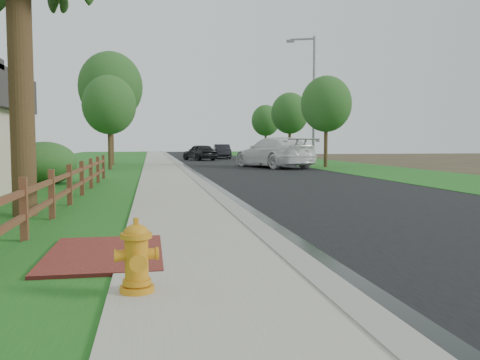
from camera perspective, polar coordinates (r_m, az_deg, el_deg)
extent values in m
plane|color=#36281D|center=(8.65, 0.44, -6.85)|extent=(120.00, 120.00, 0.00)
cube|color=black|center=(43.81, -1.96, 2.11)|extent=(8.00, 90.00, 0.02)
cube|color=gray|center=(43.42, -7.46, 2.12)|extent=(0.40, 90.00, 0.12)
cube|color=black|center=(43.44, -7.00, 2.07)|extent=(0.50, 90.00, 0.00)
cube|color=#9E9A89|center=(43.38, -9.18, 2.09)|extent=(2.20, 90.00, 0.10)
cube|color=#1A5016|center=(43.40, -11.69, 2.03)|extent=(1.60, 90.00, 0.06)
cube|color=#1A5016|center=(43.86, -18.49, 1.90)|extent=(9.00, 90.00, 0.04)
cube|color=#1A5016|center=(45.30, 6.72, 2.17)|extent=(6.00, 90.00, 0.04)
cube|color=maroon|center=(7.55, -14.93, -8.22)|extent=(1.60, 2.40, 0.11)
cube|color=#51291B|center=(9.06, -23.10, -3.17)|extent=(0.12, 0.12, 1.10)
cube|color=#51291B|center=(11.39, -20.38, -1.63)|extent=(0.12, 0.12, 1.10)
cube|color=#51291B|center=(13.75, -18.59, -0.62)|extent=(0.12, 0.12, 1.10)
cube|color=#51291B|center=(16.12, -17.33, 0.10)|extent=(0.12, 0.12, 1.10)
cube|color=#51291B|center=(18.50, -16.39, 0.63)|extent=(0.12, 0.12, 1.10)
cube|color=#51291B|center=(20.88, -15.67, 1.05)|extent=(0.12, 0.12, 1.10)
cube|color=#51291B|center=(23.27, -15.09, 1.37)|extent=(0.12, 0.12, 1.10)
cube|color=#51291B|center=(7.92, -25.04, -4.99)|extent=(0.08, 2.35, 0.10)
cube|color=#51291B|center=(7.87, -25.14, -2.12)|extent=(0.08, 2.35, 0.10)
cube|color=#51291B|center=(10.23, -21.57, -2.87)|extent=(0.08, 2.35, 0.10)
cube|color=#51291B|center=(10.19, -21.63, -0.64)|extent=(0.08, 2.35, 0.10)
cube|color=#51291B|center=(12.58, -19.39, -1.53)|extent=(0.08, 2.35, 0.10)
cube|color=#51291B|center=(12.55, -19.44, 0.29)|extent=(0.08, 2.35, 0.10)
cube|color=#51291B|center=(14.94, -17.90, -0.61)|extent=(0.08, 2.35, 0.10)
cube|color=#51291B|center=(14.91, -17.94, 0.92)|extent=(0.08, 2.35, 0.10)
cube|color=#51291B|center=(17.31, -16.82, 0.06)|extent=(0.08, 2.35, 0.10)
cube|color=#51291B|center=(17.29, -16.85, 1.38)|extent=(0.08, 2.35, 0.10)
cube|color=#51291B|center=(19.69, -16.00, 0.56)|extent=(0.08, 2.35, 0.10)
cube|color=#51291B|center=(19.67, -16.02, 1.73)|extent=(0.08, 2.35, 0.10)
cube|color=#51291B|center=(22.08, -15.36, 0.96)|extent=(0.08, 2.35, 0.10)
cube|color=#51291B|center=(22.06, -15.38, 2.00)|extent=(0.08, 2.35, 0.10)
cylinder|color=#3D2519|center=(12.21, -23.33, 9.00)|extent=(0.52, 0.52, 5.50)
cylinder|color=orange|center=(5.57, -11.49, -11.85)|extent=(0.36, 0.36, 0.06)
cylinder|color=orange|center=(5.50, -11.53, -8.97)|extent=(0.25, 0.25, 0.55)
cylinder|color=orange|center=(5.55, -11.50, -11.11)|extent=(0.30, 0.30, 0.05)
cylinder|color=orange|center=(5.44, -11.58, -6.13)|extent=(0.33, 0.33, 0.05)
ellipsoid|color=orange|center=(5.43, -11.58, -5.91)|extent=(0.27, 0.27, 0.20)
cylinder|color=orange|center=(5.41, -11.60, -4.57)|extent=(0.06, 0.06, 0.07)
cylinder|color=orange|center=(5.33, -11.40, -9.02)|extent=(0.17, 0.14, 0.16)
cylinder|color=orange|center=(5.47, -13.46, -8.26)|extent=(0.15, 0.14, 0.13)
cylinder|color=orange|center=(5.49, -9.64, -8.15)|extent=(0.15, 0.14, 0.13)
imported|color=white|center=(32.88, 3.82, 3.09)|extent=(4.67, 7.22, 1.95)
imported|color=black|center=(46.46, -4.54, 3.14)|extent=(3.21, 4.62, 1.46)
imported|color=black|center=(51.02, -2.03, 3.23)|extent=(1.74, 4.43, 1.43)
cylinder|color=slate|center=(40.68, 8.28, 8.86)|extent=(0.20, 0.20, 9.90)
cube|color=slate|center=(41.38, 7.09, 15.42)|extent=(1.90, 0.82, 0.13)
cube|color=slate|center=(41.43, 5.67, 15.26)|extent=(0.65, 0.44, 0.20)
ellipsoid|color=#1A491B|center=(19.20, -24.95, 0.64)|extent=(1.94, 1.94, 1.17)
ellipsoid|color=#1A491B|center=(21.28, -21.09, 1.77)|extent=(3.29, 3.29, 1.69)
cylinder|color=#3D2519|center=(31.11, -14.41, 4.18)|extent=(0.23, 0.23, 3.37)
ellipsoid|color=#1A491B|center=(31.19, -14.48, 8.17)|extent=(3.16, 3.16, 3.47)
cylinder|color=#3D2519|center=(33.78, 9.61, 4.47)|extent=(0.25, 0.25, 3.63)
ellipsoid|color=#1A491B|center=(33.87, 9.66, 8.42)|extent=(3.32, 3.32, 3.65)
cylinder|color=#3D2519|center=(37.66, -14.25, 5.34)|extent=(0.34, 0.34, 4.90)
ellipsoid|color=#1A491B|center=(37.86, -14.34, 10.11)|extent=(4.53, 4.53, 4.98)
cylinder|color=#3D2519|center=(46.10, 5.59, 4.50)|extent=(0.26, 0.26, 3.72)
ellipsoid|color=#1A491B|center=(46.18, 5.61, 7.47)|extent=(3.37, 3.37, 3.71)
cylinder|color=#3D2519|center=(56.77, 2.89, 4.39)|extent=(0.24, 0.24, 3.56)
ellipsoid|color=#1A491B|center=(56.82, 2.90, 6.70)|extent=(3.15, 3.15, 3.46)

